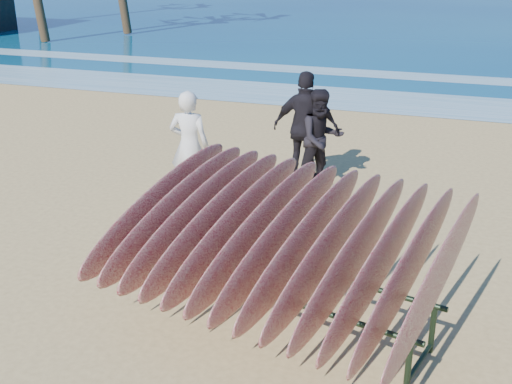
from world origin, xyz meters
The scene contains 7 objects.
ground centered at (0.00, 0.00, 0.00)m, with size 120.00×120.00×0.00m, color tan.
foam_near centered at (0.00, 10.00, 0.01)m, with size 160.00×160.00×0.00m, color white.
foam_far centered at (0.00, 13.50, 0.01)m, with size 160.00×160.00×0.00m, color white.
surfboard_rack centered at (0.63, -0.31, 0.95)m, with size 3.70×3.29×1.57m.
person_white centered at (-1.65, 2.59, 0.83)m, with size 0.61×0.40×1.66m, color silver.
person_dark_a centered at (0.10, 3.72, 0.79)m, with size 0.76×0.59×1.57m, color black.
person_dark_b centered at (-0.19, 3.86, 0.90)m, with size 1.06×0.44×1.80m, color black.
Camera 1 is at (2.21, -5.77, 3.64)m, focal length 45.00 mm.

